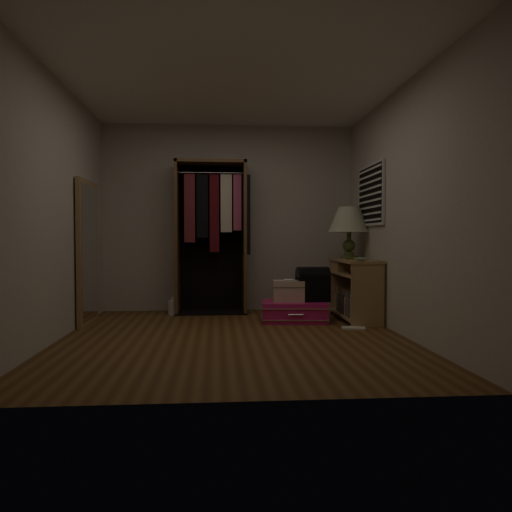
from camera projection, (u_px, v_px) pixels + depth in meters
name	position (u px, v px, depth m)	size (l,w,h in m)	color
ground	(234.00, 338.00, 5.08)	(4.00, 4.00, 0.00)	brown
room_walls	(241.00, 191.00, 5.08)	(3.52, 4.02, 2.60)	beige
console_bookshelf	(355.00, 288.00, 6.21)	(0.42, 1.12, 0.75)	#A68150
open_wardrobe	(213.00, 224.00, 6.78)	(1.00, 0.50, 2.05)	brown
floor_mirror	(88.00, 252.00, 5.91)	(0.06, 0.80, 1.70)	#9F7C4D
pink_suitcase	(294.00, 311.00, 6.09)	(0.84, 0.64, 0.24)	#C91866
train_case	(289.00, 291.00, 6.08)	(0.40, 0.30, 0.28)	#C4B295
black_bag	(313.00, 284.00, 6.10)	(0.40, 0.27, 0.42)	black
table_lamp	(349.00, 221.00, 6.46)	(0.69, 0.69, 0.67)	#46572A
brass_tray	(356.00, 259.00, 6.14)	(0.33, 0.33, 0.01)	#B59645
ceramic_bowl	(360.00, 259.00, 5.78)	(0.16, 0.16, 0.04)	#A2C2A8
white_jug	(173.00, 307.00, 6.61)	(0.16, 0.16, 0.24)	silver
floor_book	(353.00, 328.00, 5.59)	(0.29, 0.25, 0.02)	beige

